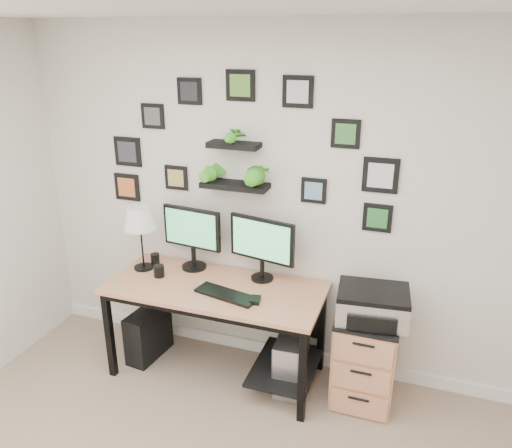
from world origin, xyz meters
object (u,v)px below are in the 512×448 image
at_px(monitor_left, 192,234).
at_px(file_cabinet, 366,356).
at_px(table_lamp, 140,220).
at_px(pc_tower_grey, 291,360).
at_px(mug, 159,271).
at_px(monitor_right, 262,244).
at_px(printer, 373,305).
at_px(pc_tower_black, 149,333).
at_px(desk, 222,300).

height_order(monitor_left, file_cabinet, monitor_left).
xyz_separation_m(table_lamp, pc_tower_grey, (1.24, -0.06, -0.94)).
bearing_deg(monitor_left, pc_tower_grey, -12.41).
distance_m(mug, file_cabinet, 1.65).
height_order(monitor_right, printer, monitor_right).
bearing_deg(table_lamp, monitor_right, 7.36).
distance_m(mug, printer, 1.60).
distance_m(pc_tower_black, printer, 1.84).
distance_m(table_lamp, mug, 0.42).
height_order(desk, pc_tower_grey, desk).
distance_m(pc_tower_black, pc_tower_grey, 1.20).
xyz_separation_m(monitor_left, file_cabinet, (1.40, -0.13, -0.71)).
distance_m(monitor_right, mug, 0.82).
xyz_separation_m(monitor_left, mug, (-0.18, -0.22, -0.25)).
distance_m(monitor_left, pc_tower_black, 0.93).
bearing_deg(pc_tower_black, table_lamp, 123.70).
height_order(monitor_left, pc_tower_grey, monitor_left).
height_order(mug, pc_tower_grey, mug).
bearing_deg(table_lamp, monitor_left, 19.19).
bearing_deg(printer, file_cabinet, 115.98).
xyz_separation_m(table_lamp, mug, (0.19, -0.09, -0.36)).
bearing_deg(file_cabinet, table_lamp, 179.88).
distance_m(desk, pc_tower_grey, 0.69).
bearing_deg(desk, monitor_left, 148.93).
height_order(table_lamp, printer, table_lamp).
distance_m(desk, monitor_left, 0.56).
distance_m(table_lamp, pc_tower_grey, 1.56).
relative_size(monitor_right, pc_tower_grey, 1.17).
relative_size(mug, pc_tower_grey, 0.20).
height_order(mug, printer, printer).
xyz_separation_m(pc_tower_grey, file_cabinet, (0.53, 0.06, 0.12)).
distance_m(monitor_right, file_cabinet, 1.09).
distance_m(monitor_left, monitor_right, 0.57).
bearing_deg(desk, mug, -176.84).
bearing_deg(table_lamp, desk, -5.11).
bearing_deg(printer, mug, -178.12).
bearing_deg(printer, desk, -178.71).
relative_size(table_lamp, mug, 5.61).
xyz_separation_m(monitor_right, mug, (-0.76, -0.21, -0.25)).
xyz_separation_m(desk, pc_tower_black, (-0.65, -0.02, -0.42)).
bearing_deg(monitor_right, mug, -164.37).
xyz_separation_m(pc_tower_black, printer, (1.74, 0.05, 0.57)).
xyz_separation_m(pc_tower_black, pc_tower_grey, (1.20, 0.02, 0.01)).
bearing_deg(pc_tower_grey, table_lamp, 177.18).
xyz_separation_m(pc_tower_black, file_cabinet, (1.73, 0.08, 0.13)).
relative_size(table_lamp, printer, 1.01).
bearing_deg(desk, file_cabinet, 3.09).
xyz_separation_m(mug, printer, (1.60, 0.05, -0.02)).
distance_m(desk, table_lamp, 0.87).
bearing_deg(file_cabinet, monitor_left, 174.55).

